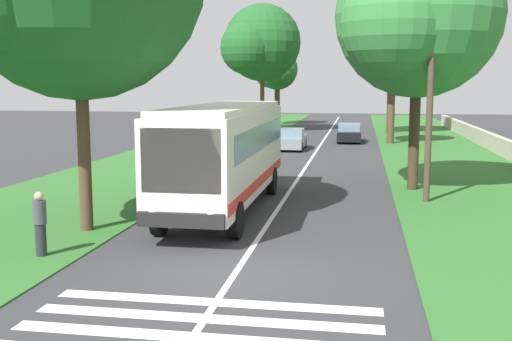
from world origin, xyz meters
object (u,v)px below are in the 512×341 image
Objects in this scene: trailing_car_0 at (292,140)px; roadside_tree_right_2 at (414,20)px; roadside_tree_left_1 at (276,71)px; utility_pole at (430,102)px; pedestrian at (40,223)px; roadside_tree_left_0 at (260,45)px; roadside_tree_right_0 at (390,51)px; trailing_car_1 at (349,133)px; roadside_tree_right_1 at (391,59)px; coach_bus at (226,150)px.

roadside_tree_right_2 reaches higher than trailing_car_0.
roadside_tree_left_1 reaches higher than utility_pole.
utility_pole reaches higher than pedestrian.
roadside_tree_left_1 is 1.13× the size of utility_pole.
roadside_tree_left_0 reaches higher than roadside_tree_right_2.
roadside_tree_right_0 reaches higher than utility_pole.
pedestrian is at bearing 172.73° from trailing_car_0.
trailing_car_1 is 0.37× the size of roadside_tree_left_0.
roadside_tree_left_1 is (9.76, -0.11, -2.14)m from roadside_tree_left_0.
roadside_tree_right_1 is (5.16, -6.72, 5.60)m from trailing_car_0.
roadside_tree_left_1 is (45.50, 4.45, 3.64)m from coach_bus.
utility_pole is (-42.84, -11.63, -2.00)m from roadside_tree_left_1.
roadside_tree_right_0 is at bearing -19.41° from trailing_car_1.
utility_pole is (2.66, -7.18, 1.64)m from coach_bus.
trailing_car_1 is at bearing -137.33° from roadside_tree_left_0.
coach_bus reaches higher than trailing_car_1.
roadside_tree_right_2 is at bearing -156.15° from trailing_car_0.
roadside_tree_right_0 is (15.28, -7.07, 6.65)m from trailing_car_0.
trailing_car_1 is 14.35m from roadside_tree_left_0.
roadside_tree_left_0 is 1.35× the size of roadside_tree_right_1.
roadside_tree_left_1 reaches higher than pedestrian.
trailing_car_0 is at bearing 147.62° from trailing_car_1.
roadside_tree_left_0 is 6.89× the size of pedestrian.
roadside_tree_right_0 is at bearing -0.71° from roadside_tree_right_2.
roadside_tree_right_2 reaches higher than roadside_tree_right_0.
roadside_tree_right_2 reaches higher than roadside_tree_right_1.
coach_bus is 1.05× the size of roadside_tree_right_2.
roadside_tree_left_0 is at bearing 179.34° from roadside_tree_left_1.
roadside_tree_right_0 is at bearing -11.19° from coach_bus.
coach_bus reaches higher than pedestrian.
roadside_tree_left_0 reaches higher than roadside_tree_left_1.
roadside_tree_right_2 is (-30.20, -11.29, -0.86)m from roadside_tree_left_0.
roadside_tree_right_2 is 1.47× the size of utility_pole.
trailing_car_1 is 0.41× the size of roadside_tree_right_2.
roadside_tree_left_0 reaches higher than pedestrian.
roadside_tree_left_1 is at bearing 5.58° from coach_bus.
trailing_car_1 is 21.23m from roadside_tree_left_1.
trailing_car_1 is 11.90m from roadside_tree_right_0.
trailing_car_1 is 2.54× the size of pedestrian.
pedestrian reaches higher than trailing_car_1.
roadside_tree_left_0 reaches higher than trailing_car_1.
trailing_car_0 is 0.60× the size of utility_pole.
roadside_tree_left_1 is 0.94× the size of roadside_tree_right_1.
roadside_tree_left_1 is at bearing 15.63° from roadside_tree_right_2.
coach_bus is 36.49m from roadside_tree_left_0.
utility_pole is (-23.17, -0.42, -2.48)m from roadside_tree_right_1.
roadside_tree_left_1 reaches higher than trailing_car_0.
trailing_car_0 is 0.41× the size of roadside_tree_right_2.
coach_bus is 2.60× the size of trailing_car_1.
roadside_tree_left_1 is 0.77× the size of roadside_tree_right_0.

